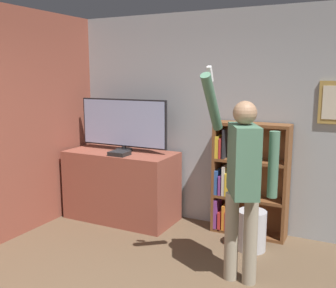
# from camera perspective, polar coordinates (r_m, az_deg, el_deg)

# --- Properties ---
(wall_back) EXTENTS (6.18, 0.09, 2.70)m
(wall_back) POSITION_cam_1_polar(r_m,az_deg,el_deg) (4.98, 8.59, 3.32)
(wall_back) COLOR #9EA3A8
(wall_back) RESTS_ON ground_plane
(wall_side_brick) EXTENTS (0.06, 4.39, 2.70)m
(wall_side_brick) POSITION_cam_1_polar(r_m,az_deg,el_deg) (4.95, -21.32, 2.69)
(wall_side_brick) COLOR brown
(wall_side_brick) RESTS_ON ground_plane
(tv_ledge) EXTENTS (1.46, 0.69, 0.92)m
(tv_ledge) POSITION_cam_1_polar(r_m,az_deg,el_deg) (5.32, -6.75, -5.99)
(tv_ledge) COLOR brown
(tv_ledge) RESTS_ON ground_plane
(television) EXTENTS (1.28, 0.22, 0.69)m
(television) POSITION_cam_1_polar(r_m,az_deg,el_deg) (5.22, -6.49, 2.91)
(television) COLOR black
(television) RESTS_ON tv_ledge
(game_console) EXTENTS (0.23, 0.21, 0.05)m
(game_console) POSITION_cam_1_polar(r_m,az_deg,el_deg) (4.98, -7.07, -1.36)
(game_console) COLOR black
(game_console) RESTS_ON tv_ledge
(bookshelf) EXTENTS (0.89, 0.28, 1.37)m
(bookshelf) POSITION_cam_1_polar(r_m,az_deg,el_deg) (4.86, 10.88, -5.29)
(bookshelf) COLOR brown
(bookshelf) RESTS_ON ground_plane
(person) EXTENTS (0.62, 0.59, 2.00)m
(person) POSITION_cam_1_polar(r_m,az_deg,el_deg) (3.61, 10.79, -4.32)
(person) COLOR gray
(person) RESTS_ON ground_plane
(waste_bin) EXTENTS (0.32, 0.32, 0.45)m
(waste_bin) POSITION_cam_1_polar(r_m,az_deg,el_deg) (4.55, 12.04, -12.15)
(waste_bin) COLOR #B7B7BC
(waste_bin) RESTS_ON ground_plane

